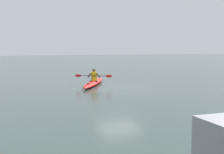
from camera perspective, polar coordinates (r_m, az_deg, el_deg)
ground_plane at (r=16.93m, az=1.44°, el=-2.02°), size 160.00×160.00×0.00m
kayak at (r=17.92m, az=-3.57°, el=-1.14°), size 3.24×4.63×0.28m
kayaker at (r=17.90m, az=-3.56°, el=0.30°), size 1.97×1.28×0.74m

